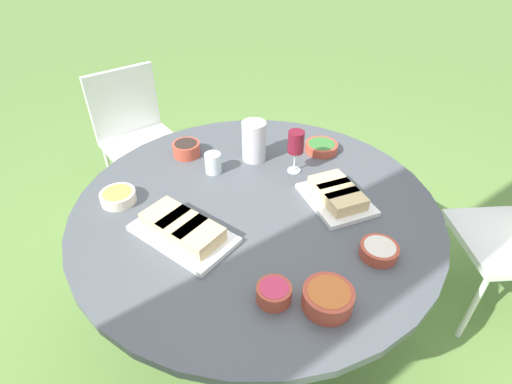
# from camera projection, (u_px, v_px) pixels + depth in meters

# --- Properties ---
(ground_plane) EXTENTS (40.00, 40.00, 0.00)m
(ground_plane) POSITION_uv_depth(u_px,v_px,m) (256.00, 314.00, 2.07)
(ground_plane) COLOR #668E42
(dining_table) EXTENTS (1.48, 1.48, 0.73)m
(dining_table) POSITION_uv_depth(u_px,v_px,m) (256.00, 222.00, 1.68)
(dining_table) COLOR #4C4C51
(dining_table) RESTS_ON ground_plane
(chair_near_left) EXTENTS (0.44, 0.46, 0.89)m
(chair_near_left) POSITION_uv_depth(u_px,v_px,m) (136.00, 130.00, 2.55)
(chair_near_left) COLOR white
(chair_near_left) RESTS_ON ground_plane
(water_pitcher) EXTENTS (0.12, 0.11, 0.19)m
(water_pitcher) POSITION_uv_depth(u_px,v_px,m) (254.00, 141.00, 1.84)
(water_pitcher) COLOR silver
(water_pitcher) RESTS_ON dining_table
(wine_glass) EXTENTS (0.07, 0.07, 0.20)m
(wine_glass) POSITION_uv_depth(u_px,v_px,m) (296.00, 143.00, 1.72)
(wine_glass) COLOR silver
(wine_glass) RESTS_ON dining_table
(platter_bread_main) EXTENTS (0.35, 0.30, 0.07)m
(platter_bread_main) POSITION_uv_depth(u_px,v_px,m) (337.00, 195.00, 1.61)
(platter_bread_main) COLOR white
(platter_bread_main) RESTS_ON dining_table
(platter_charcuterie) EXTENTS (0.42, 0.30, 0.07)m
(platter_charcuterie) POSITION_uv_depth(u_px,v_px,m) (183.00, 229.00, 1.45)
(platter_charcuterie) COLOR white
(platter_charcuterie) RESTS_ON dining_table
(bowl_fries) EXTENTS (0.14, 0.14, 0.05)m
(bowl_fries) POSITION_uv_depth(u_px,v_px,m) (118.00, 196.00, 1.62)
(bowl_fries) COLOR beige
(bowl_fries) RESTS_ON dining_table
(bowl_salad) EXTENTS (0.16, 0.16, 0.04)m
(bowl_salad) POSITION_uv_depth(u_px,v_px,m) (321.00, 147.00, 1.94)
(bowl_salad) COLOR #B74733
(bowl_salad) RESTS_ON dining_table
(bowl_olives) EXTENTS (0.13, 0.13, 0.06)m
(bowl_olives) POSITION_uv_depth(u_px,v_px,m) (186.00, 148.00, 1.90)
(bowl_olives) COLOR #B74733
(bowl_olives) RESTS_ON dining_table
(bowl_dip_red) EXTENTS (0.11, 0.11, 0.06)m
(bowl_dip_red) POSITION_uv_depth(u_px,v_px,m) (274.00, 292.00, 1.23)
(bowl_dip_red) COLOR #B74733
(bowl_dip_red) RESTS_ON dining_table
(bowl_dip_cream) EXTENTS (0.13, 0.13, 0.04)m
(bowl_dip_cream) POSITION_uv_depth(u_px,v_px,m) (379.00, 250.00, 1.38)
(bowl_dip_cream) COLOR #B74733
(bowl_dip_cream) RESTS_ON dining_table
(bowl_roasted_veg) EXTENTS (0.16, 0.16, 0.07)m
(bowl_roasted_veg) POSITION_uv_depth(u_px,v_px,m) (328.00, 297.00, 1.20)
(bowl_roasted_veg) COLOR #B74733
(bowl_roasted_veg) RESTS_ON dining_table
(cup_water_near) EXTENTS (0.07, 0.07, 0.09)m
(cup_water_near) POSITION_uv_depth(u_px,v_px,m) (213.00, 163.00, 1.78)
(cup_water_near) COLOR silver
(cup_water_near) RESTS_ON dining_table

